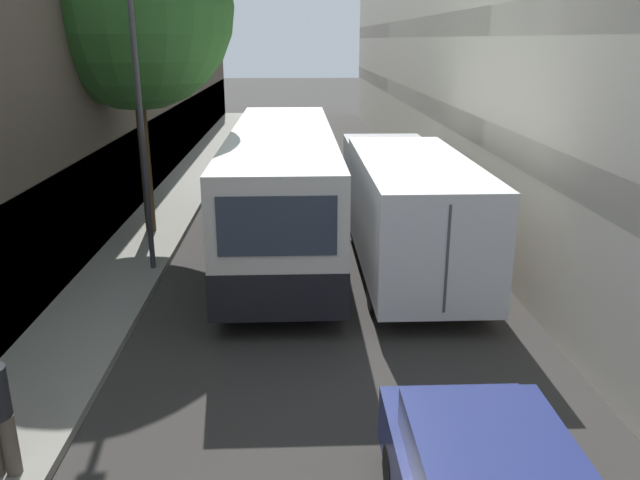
{
  "coord_description": "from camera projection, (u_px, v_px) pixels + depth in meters",
  "views": [
    {
      "loc": [
        -0.49,
        -0.88,
        5.23
      ],
      "look_at": [
        -0.03,
        10.35,
        1.6
      ],
      "focal_mm": 35.0,
      "sensor_mm": 36.0,
      "label": 1
    }
  ],
  "objects": [
    {
      "name": "street_lamp",
      "position": [
        133.0,
        33.0,
        12.96
      ],
      "size": [
        0.36,
        0.8,
        7.67
      ],
      "color": "#38383D",
      "rests_on": "sidewalk_left"
    },
    {
      "name": "street_tree_left",
      "position": [
        132.0,
        7.0,
        15.59
      ],
      "size": [
        5.12,
        5.12,
        8.41
      ],
      "color": "#4C3823",
      "rests_on": "sidewalk_left"
    },
    {
      "name": "building_left_shopfront",
      "position": [
        52.0,
        136.0,
        15.58
      ],
      "size": [
        2.4,
        60.0,
        6.43
      ],
      "color": "#51473D",
      "rests_on": "ground_plane"
    },
    {
      "name": "panel_van",
      "position": [
        264.0,
        137.0,
        27.72
      ],
      "size": [
        1.87,
        4.02,
        1.92
      ],
      "color": "silver",
      "rests_on": "ground_plane"
    },
    {
      "name": "bus",
      "position": [
        283.0,
        187.0,
        15.99
      ],
      "size": [
        2.54,
        11.08,
        3.06
      ],
      "color": "silver",
      "rests_on": "ground_plane"
    },
    {
      "name": "sidewalk_left",
      "position": [
        144.0,
        243.0,
        16.53
      ],
      "size": [
        1.89,
        60.0,
        0.14
      ],
      "color": "gray",
      "rests_on": "ground_plane"
    },
    {
      "name": "box_truck",
      "position": [
        405.0,
        201.0,
        14.95
      ],
      "size": [
        2.36,
        8.95,
        2.74
      ],
      "color": "silver",
      "rests_on": "ground_plane"
    },
    {
      "name": "building_right_apartment",
      "position": [
        533.0,
        7.0,
        15.1
      ],
      "size": [
        2.4,
        60.0,
        12.02
      ],
      "color": "beige",
      "rests_on": "ground_plane"
    },
    {
      "name": "ground_plane",
      "position": [
        314.0,
        244.0,
        16.73
      ],
      "size": [
        150.0,
        150.0,
        0.0
      ],
      "primitive_type": "plane",
      "color": "#33302D"
    }
  ]
}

